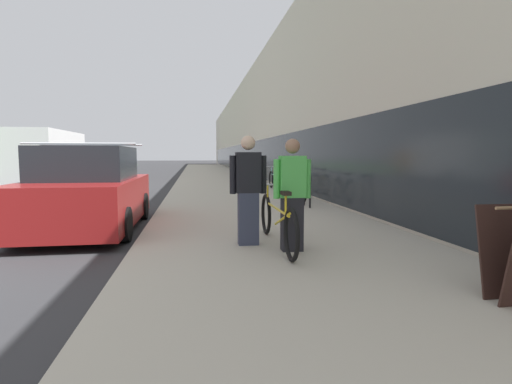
% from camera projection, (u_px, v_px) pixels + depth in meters
% --- Properties ---
extents(sidewalk_slab, '(4.68, 70.00, 0.11)m').
position_uv_depth(sidewalk_slab, '(216.00, 177.00, 25.67)').
color(sidewalk_slab, '#B2AA99').
rests_on(sidewalk_slab, ground).
extents(storefront_facade, '(10.01, 70.00, 7.24)m').
position_uv_depth(storefront_facade, '(297.00, 130.00, 34.34)').
color(storefront_facade, beige).
rests_on(storefront_facade, ground).
extents(lawn_strip, '(7.99, 70.00, 0.03)m').
position_uv_depth(lawn_strip, '(8.00, 176.00, 27.46)').
color(lawn_strip, '#3D7533').
rests_on(lawn_strip, ground).
extents(tandem_bicycle, '(0.52, 2.51, 0.88)m').
position_uv_depth(tandem_bicycle, '(277.00, 221.00, 5.96)').
color(tandem_bicycle, black).
rests_on(tandem_bicycle, sidewalk_slab).
extents(person_rider, '(0.54, 0.21, 1.59)m').
position_uv_depth(person_rider, '(292.00, 195.00, 5.64)').
color(person_rider, black).
rests_on(person_rider, sidewalk_slab).
extents(person_bystander, '(0.56, 0.22, 1.65)m').
position_uv_depth(person_bystander, '(248.00, 190.00, 6.03)').
color(person_bystander, '#33384C').
rests_on(person_bystander, sidewalk_slab).
extents(bike_rack_hoop, '(0.05, 0.60, 0.84)m').
position_uv_depth(bike_rack_hoop, '(307.00, 187.00, 10.52)').
color(bike_rack_hoop, black).
rests_on(bike_rack_hoop, sidewalk_slab).
extents(cruiser_bike_nearest, '(0.52, 1.63, 0.84)m').
position_uv_depth(cruiser_bike_nearest, '(299.00, 189.00, 11.88)').
color(cruiser_bike_nearest, black).
rests_on(cruiser_bike_nearest, sidewalk_slab).
extents(cruiser_bike_middle, '(0.52, 1.70, 0.90)m').
position_uv_depth(cruiser_bike_middle, '(286.00, 183.00, 13.90)').
color(cruiser_bike_middle, black).
rests_on(cruiser_bike_middle, sidewalk_slab).
extents(cruiser_bike_farthest, '(0.52, 1.85, 0.91)m').
position_uv_depth(cruiser_bike_farthest, '(274.00, 180.00, 16.00)').
color(cruiser_bike_farthest, black).
rests_on(cruiser_bike_farthest, sidewalk_slab).
extents(parked_sedan_curbside, '(1.98, 4.12, 1.70)m').
position_uv_depth(parked_sedan_curbside, '(88.00, 193.00, 7.77)').
color(parked_sedan_curbside, maroon).
rests_on(parked_sedan_curbside, ground).
extents(moving_truck, '(2.21, 7.40, 2.62)m').
position_uv_depth(moving_truck, '(51.00, 158.00, 19.70)').
color(moving_truck, orange).
rests_on(moving_truck, ground).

